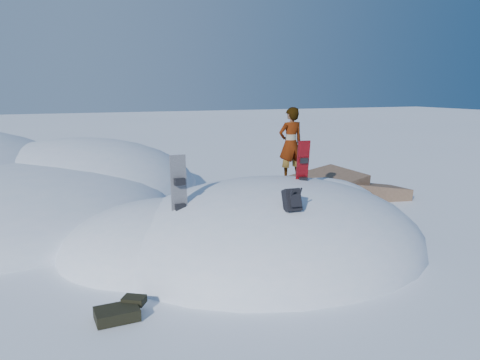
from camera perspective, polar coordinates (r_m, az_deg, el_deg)
name	(u,v)px	position (r m, az deg, el deg)	size (l,w,h in m)	color
ground	(270,247)	(10.41, 3.69, -8.17)	(120.00, 120.00, 0.00)	white
snow_mound	(258,245)	(10.54, 2.26, -7.91)	(8.00, 6.00, 3.00)	silver
rock_outcrop	(335,201)	(14.72, 11.52, -2.53)	(4.68, 4.41, 1.68)	brown
snowboard_red	(302,172)	(10.32, 7.61, 0.94)	(0.31, 0.27, 1.45)	#AA0912
snowboard_dark	(179,197)	(9.05, -7.40, -2.09)	(0.31, 0.20, 1.67)	black
backpack	(292,200)	(8.51, 6.41, -2.48)	(0.32, 0.40, 0.49)	black
gear_pile	(120,312)	(7.59, -14.44, -15.27)	(0.83, 0.63, 0.23)	black
person	(291,144)	(11.17, 6.20, 4.42)	(0.63, 0.41, 1.72)	slate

